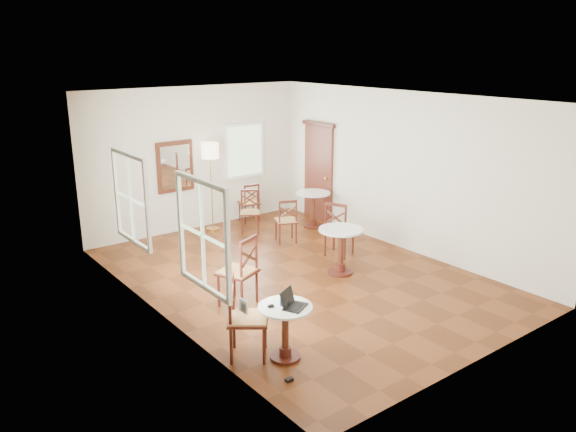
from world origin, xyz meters
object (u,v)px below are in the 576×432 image
object	(u,v)px
cafe_table_mid	(341,246)
water_glass	(287,305)
chair_mid_a	(286,221)
chair_back_a	(250,202)
chair_mid_b	(339,229)
cafe_table_near	(285,326)
laptop	(292,303)
chair_back_b	(250,212)
floor_lamp	(210,156)
chair_near_a	(239,271)
mouse	(271,306)
cafe_table_back	(313,206)
navy_mug	(283,301)
power_adapter	(289,380)
chair_near_b	(246,318)

from	to	relation	value
cafe_table_mid	water_glass	bearing A→B (deg)	-145.02
chair_mid_a	chair_back_a	world-z (taller)	chair_mid_a
chair_mid_b	water_glass	xyz separation A→B (m)	(-3.06, -2.42, 0.25)
cafe_table_near	laptop	distance (m)	0.34
chair_back_b	floor_lamp	world-z (taller)	floor_lamp
cafe_table_near	chair_back_b	xyz separation A→B (m)	(2.51, 4.54, -0.00)
floor_lamp	chair_mid_a	bearing A→B (deg)	-64.46
chair_back_a	laptop	distance (m)	5.97
chair_mid_a	chair_mid_b	xyz separation A→B (m)	(0.31, -1.21, 0.08)
chair_near_a	water_glass	xyz separation A→B (m)	(-0.43, -1.73, 0.22)
cafe_table_near	chair_back_a	world-z (taller)	chair_back_a
cafe_table_near	chair_mid_b	distance (m)	3.83
chair_back_a	laptop	world-z (taller)	laptop
chair_back_b	mouse	size ratio (longest dim) A/B	9.23
chair_near_a	chair_back_a	xyz separation A→B (m)	(2.53, 3.51, -0.11)
cafe_table_back	chair_mid_b	distance (m)	1.81
navy_mug	power_adapter	size ratio (longest dim) A/B	1.30
laptop	navy_mug	bearing A→B (deg)	91.56
cafe_table_mid	chair_back_b	xyz separation A→B (m)	(0.06, 2.87, -0.06)
chair_mid_b	cafe_table_back	bearing A→B (deg)	-48.56
cafe_table_mid	chair_back_b	world-z (taller)	chair_back_b
chair_mid_a	mouse	world-z (taller)	chair_mid_a
chair_back_a	water_glass	world-z (taller)	chair_back_a
chair_near_a	chair_mid_b	size ratio (longest dim) A/B	1.04
cafe_table_mid	chair_mid_b	xyz separation A→B (m)	(0.58, 0.69, 0.02)
chair_back_b	chair_near_a	bearing A→B (deg)	-93.54
chair_back_a	power_adapter	xyz separation A→B (m)	(-3.20, -5.61, -0.42)
chair_near_b	water_glass	bearing A→B (deg)	-105.63
chair_back_a	floor_lamp	bearing A→B (deg)	12.16
chair_near_a	chair_mid_a	distance (m)	3.00
cafe_table_back	laptop	distance (m)	5.52
cafe_table_mid	cafe_table_back	xyz separation A→B (m)	(1.34, 2.33, -0.02)
chair_mid_a	chair_near_a	bearing A→B (deg)	62.81
chair_mid_b	water_glass	distance (m)	3.91
mouse	chair_back_a	bearing A→B (deg)	52.61
power_adapter	chair_back_a	bearing A→B (deg)	60.32
cafe_table_mid	chair_mid_b	bearing A→B (deg)	49.73
cafe_table_mid	chair_near_a	world-z (taller)	chair_near_a
navy_mug	power_adapter	xyz separation A→B (m)	(-0.28, -0.48, -0.74)
cafe_table_near	water_glass	distance (m)	0.34
chair_mid_a	mouse	size ratio (longest dim) A/B	9.29
cafe_table_near	chair_back_a	size ratio (longest dim) A/B	0.81
chair_back_a	navy_mug	bearing A→B (deg)	71.34
chair_near_b	power_adapter	size ratio (longest dim) A/B	11.21
chair_near_a	chair_near_b	bearing A→B (deg)	36.79
cafe_table_mid	floor_lamp	xyz separation A→B (m)	(-0.49, 3.48, 1.08)
cafe_table_back	chair_back_b	distance (m)	1.39
chair_near_b	power_adapter	world-z (taller)	chair_near_b
chair_back_b	navy_mug	distance (m)	5.16
floor_lamp	mouse	xyz separation A→B (m)	(-2.11, -5.06, -0.85)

